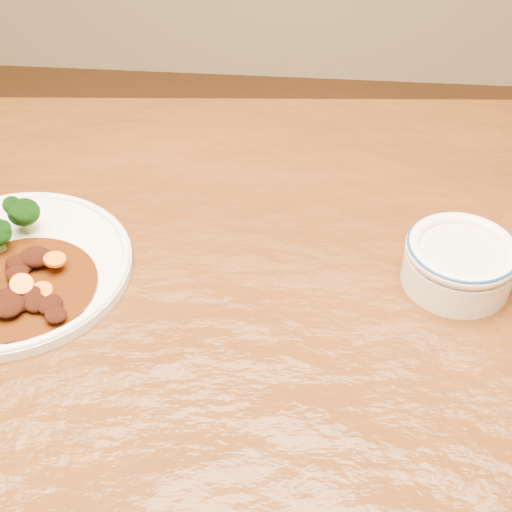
{
  "coord_description": "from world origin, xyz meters",
  "views": [
    {
      "loc": [
        0.09,
        -0.5,
        1.27
      ],
      "look_at": [
        0.04,
        0.07,
        0.77
      ],
      "focal_mm": 50.0,
      "sensor_mm": 36.0,
      "label": 1
    }
  ],
  "objects": [
    {
      "name": "dinner_plate",
      "position": [
        -0.23,
        0.04,
        0.76
      ],
      "size": [
        0.26,
        0.26,
        0.02
      ],
      "rotation": [
        0.0,
        0.0,
        -0.43
      ],
      "color": "white",
      "rests_on": "dining_table"
    },
    {
      "name": "mince_stew",
      "position": [
        -0.21,
        -0.01,
        0.77
      ],
      "size": [
        0.16,
        0.16,
        0.03
      ],
      "color": "#431E07",
      "rests_on": "dinner_plate"
    },
    {
      "name": "dining_table",
      "position": [
        -0.0,
        0.0,
        0.67
      ],
      "size": [
        1.57,
        1.01,
        0.75
      ],
      "rotation": [
        0.0,
        0.0,
        0.08
      ],
      "color": "#532A0E",
      "rests_on": "ground"
    },
    {
      "name": "dip_bowl",
      "position": [
        0.25,
        0.07,
        0.78
      ],
      "size": [
        0.12,
        0.12,
        0.05
      ],
      "rotation": [
        0.0,
        0.0,
        0.35
      ],
      "color": "white",
      "rests_on": "dining_table"
    }
  ]
}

